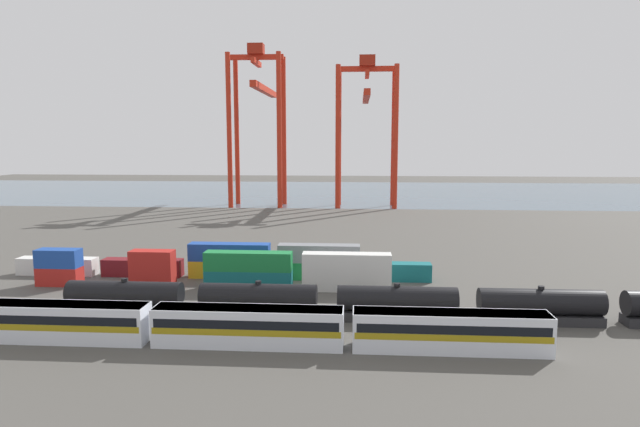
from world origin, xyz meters
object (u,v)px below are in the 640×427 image
Objects in this scene: passenger_train at (248,325)px; gantry_crane_west at (259,109)px; shipping_container_0 at (60,276)px; shipping_container_14 at (410,272)px; freight_tank_row at (397,303)px; shipping_container_2 at (153,278)px; gantry_crane_central at (367,115)px; shipping_container_6 at (347,281)px.

passenger_train is 125.87m from gantry_crane_west.
shipping_container_14 is (50.10, 5.94, 0.00)m from shipping_container_0.
freight_tank_row is 18.20m from shipping_container_14.
shipping_container_14 is at bearing 6.76° from shipping_container_0.
gantry_crane_central is at bearing 72.56° from shipping_container_2.
shipping_container_2 is at bearing -170.75° from shipping_container_14.
passenger_train reaches higher than shipping_container_14.
shipping_container_2 is at bearing 160.21° from freight_tank_row.
shipping_container_6 is 0.26× the size of gantry_crane_central.
gantry_crane_central reaches higher than freight_tank_row.
shipping_container_2 is at bearing 180.00° from shipping_container_6.
shipping_container_6 is 108.60m from gantry_crane_west.
passenger_train is at bearing -49.27° from shipping_container_2.
shipping_container_6 is (-5.96, 11.95, -0.73)m from freight_tank_row.
shipping_container_14 is at bearing -86.84° from gantry_crane_central.
shipping_container_14 is at bearing 55.07° from passenger_train.
shipping_container_2 is 0.13× the size of gantry_crane_central.
freight_tank_row is 1.54× the size of gantry_crane_west.
shipping_container_0 is at bearing 146.63° from passenger_train.
shipping_container_14 is (9.23, 5.94, 0.00)m from shipping_container_6.
freight_tank_row is at bearing 29.76° from passenger_train.
shipping_container_0 is 1.00× the size of shipping_container_2.
gantry_crane_west reaches higher than shipping_container_6.
shipping_container_14 is (36.47, 5.94, 0.00)m from shipping_container_2.
shipping_container_0 is 50.45m from shipping_container_14.
gantry_crane_central is (-1.90, 111.58, 26.57)m from freight_tank_row.
shipping_container_0 is (-46.83, 11.95, -0.73)m from freight_tank_row.
gantry_crane_west is at bearing 99.78° from passenger_train.
freight_tank_row is 12.82× the size of shipping_container_0.
passenger_train is 9.74× the size of shipping_container_14.
passenger_train is 1.27× the size of gantry_crane_central.
passenger_train reaches higher than shipping_container_6.
passenger_train is 0.76× the size of freight_tank_row.
shipping_container_6 is at bearing -73.19° from gantry_crane_west.
gantry_crane_central is at bearing -0.72° from gantry_crane_west.
shipping_container_6 is at bearing 116.53° from freight_tank_row.
shipping_container_6 and shipping_container_14 have the same top height.
gantry_crane_central is at bearing 93.16° from shipping_container_14.
passenger_train is at bearing -124.93° from shipping_container_14.
shipping_container_0 is 40.87m from shipping_container_6.
gantry_crane_west is at bearing 106.81° from shipping_container_6.
shipping_container_14 is (3.27, 17.88, -0.73)m from freight_tank_row.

